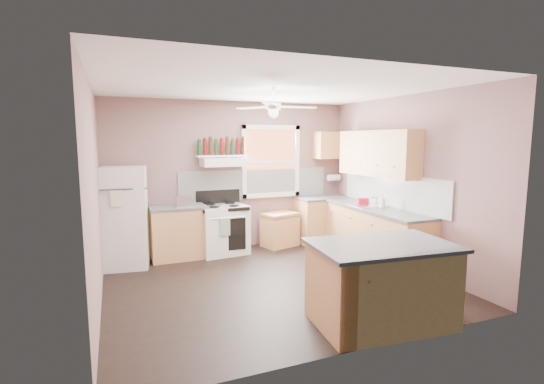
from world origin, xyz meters
name	(u,v)px	position (x,y,z in m)	size (l,w,h in m)	color
floor	(273,282)	(0.00, 0.00, 0.00)	(4.50, 4.50, 0.00)	black
ceiling	(273,87)	(0.00, 0.00, 2.70)	(4.50, 4.50, 0.00)	white
wall_back	(232,176)	(0.00, 2.02, 1.35)	(4.50, 0.05, 2.70)	#7B5A57
wall_right	(406,181)	(2.27, 0.00, 1.35)	(0.05, 4.00, 2.70)	#7B5A57
wall_left	(92,197)	(-2.27, 0.00, 1.35)	(0.05, 4.00, 2.70)	#7B5A57
backsplash_back	(256,184)	(0.45, 1.99, 1.18)	(2.90, 0.03, 0.55)	white
backsplash_right	(391,190)	(2.23, 0.30, 1.18)	(0.03, 2.60, 0.55)	white
window_view	(271,161)	(0.75, 1.98, 1.60)	(1.00, 0.02, 1.20)	brown
window_frame	(271,161)	(0.75, 1.96, 1.60)	(1.16, 0.07, 1.36)	white
refrigerator	(125,217)	(-1.90, 1.54, 0.79)	(0.67, 0.65, 1.59)	white
base_cabinet_left	(178,233)	(-1.06, 1.70, 0.43)	(0.90, 0.60, 0.86)	#B18249
counter_left	(177,207)	(-1.06, 1.70, 0.88)	(0.92, 0.62, 0.04)	#4A4A4D
toaster	(185,201)	(-0.95, 1.59, 0.99)	(0.28, 0.16, 0.18)	silver
stove	(223,229)	(-0.29, 1.68, 0.43)	(0.81, 0.64, 0.86)	white
range_hood	(224,162)	(-0.23, 1.75, 1.62)	(0.78, 0.50, 0.14)	white
bottle_shelf	(222,156)	(-0.23, 1.87, 1.72)	(0.90, 0.26, 0.03)	white
cart	(280,229)	(0.84, 1.73, 0.32)	(0.64, 0.43, 0.64)	#B18249
base_cabinet_corner	(323,220)	(1.75, 1.70, 0.43)	(1.00, 0.60, 0.86)	#B18249
base_cabinet_right	(375,235)	(1.95, 0.30, 0.43)	(0.60, 2.20, 0.86)	#B18249
counter_corner	(323,198)	(1.75, 1.70, 0.88)	(1.02, 0.62, 0.04)	#4A4A4D
counter_right	(376,209)	(1.94, 0.30, 0.88)	(0.62, 2.22, 0.04)	#4A4A4D
sink	(368,206)	(1.94, 0.50, 0.90)	(0.55, 0.45, 0.03)	silver
faucet	(376,201)	(2.10, 0.50, 0.97)	(0.03, 0.03, 0.14)	silver
upper_cabinet_right	(377,153)	(2.08, 0.50, 1.78)	(0.33, 1.80, 0.76)	#B18249
upper_cabinet_corner	(330,145)	(1.95, 1.83, 1.90)	(0.60, 0.33, 0.52)	#B18249
paper_towel	(334,178)	(2.07, 1.86, 1.25)	(0.12, 0.12, 0.26)	white
island	(381,285)	(0.61, -1.60, 0.43)	(1.42, 0.90, 0.86)	#B18249
island_top	(382,245)	(0.61, -1.60, 0.88)	(1.51, 0.98, 0.04)	#4A4A4D
ceiling_fan_hub	(273,106)	(0.00, 0.00, 2.45)	(0.20, 0.20, 0.08)	white
soap_bottle	(383,202)	(2.00, 0.20, 1.01)	(0.09, 0.09, 0.22)	silver
red_caddy	(363,201)	(1.97, 0.71, 0.95)	(0.18, 0.12, 0.10)	red
wine_bottles	(222,147)	(-0.23, 1.87, 1.88)	(0.86, 0.06, 0.31)	#143819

